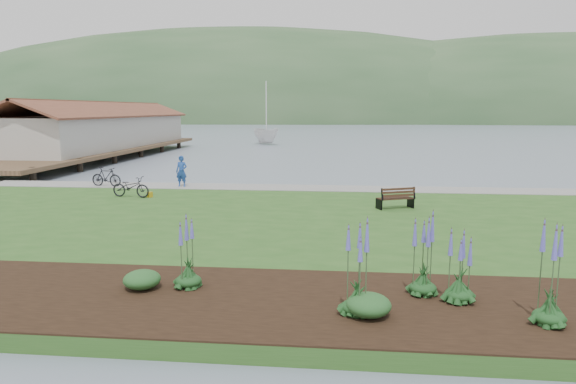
% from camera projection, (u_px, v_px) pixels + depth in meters
% --- Properties ---
extents(ground, '(600.00, 600.00, 0.00)m').
position_uv_depth(ground, '(266.00, 222.00, 21.31)').
color(ground, slate).
rests_on(ground, ground).
extents(lawn, '(34.00, 20.00, 0.40)m').
position_uv_depth(lawn, '(259.00, 229.00, 19.31)').
color(lawn, '#28511C').
rests_on(lawn, ground).
extents(shoreline_path, '(34.00, 2.20, 0.03)m').
position_uv_depth(shoreline_path, '(284.00, 188.00, 28.02)').
color(shoreline_path, gray).
rests_on(shoreline_path, lawn).
extents(garden_bed, '(24.00, 4.40, 0.04)m').
position_uv_depth(garden_bed, '(337.00, 303.00, 11.32)').
color(garden_bed, black).
rests_on(garden_bed, lawn).
extents(far_hillside, '(580.00, 80.00, 38.00)m').
position_uv_depth(far_hillside, '(388.00, 122.00, 186.26)').
color(far_hillside, '#2F512D').
rests_on(far_hillside, ground).
extents(pier_pavilion, '(8.00, 36.00, 5.40)m').
position_uv_depth(pier_pavilion, '(103.00, 130.00, 49.93)').
color(pier_pavilion, '#4C3826').
rests_on(pier_pavilion, ground).
extents(park_bench, '(1.70, 1.19, 0.98)m').
position_uv_depth(park_bench, '(396.00, 198.00, 22.06)').
color(park_bench, black).
rests_on(park_bench, lawn).
extents(person, '(0.79, 0.58, 2.03)m').
position_uv_depth(person, '(181.00, 169.00, 28.16)').
color(person, '#204493').
rests_on(person, lawn).
extents(bicycle_a, '(0.97, 2.03, 1.02)m').
position_uv_depth(bicycle_a, '(131.00, 187.00, 24.97)').
color(bicycle_a, black).
rests_on(bicycle_a, lawn).
extents(bicycle_b, '(0.80, 1.86, 1.08)m').
position_uv_depth(bicycle_b, '(106.00, 177.00, 28.42)').
color(bicycle_b, black).
rests_on(bicycle_b, lawn).
extents(sailboat, '(13.96, 14.02, 26.56)m').
position_uv_depth(sailboat, '(266.00, 144.00, 68.71)').
color(sailboat, silver).
rests_on(sailboat, ground).
extents(pannier, '(0.24, 0.29, 0.26)m').
position_uv_depth(pannier, '(150.00, 195.00, 24.98)').
color(pannier, '#B99115').
rests_on(pannier, lawn).
extents(echium_0, '(0.62, 0.62, 2.23)m').
position_uv_depth(echium_0, '(357.00, 272.00, 10.50)').
color(echium_0, '#163D19').
rests_on(echium_0, garden_bed).
extents(echium_1, '(0.62, 0.62, 2.14)m').
position_uv_depth(echium_1, '(424.00, 258.00, 11.65)').
color(echium_1, '#163D19').
rests_on(echium_1, garden_bed).
extents(echium_2, '(0.62, 0.62, 2.23)m').
position_uv_depth(echium_2, '(551.00, 283.00, 10.00)').
color(echium_2, '#163D19').
rests_on(echium_2, garden_bed).
extents(echium_4, '(0.62, 0.62, 2.07)m').
position_uv_depth(echium_4, '(188.00, 255.00, 12.14)').
color(echium_4, '#163D19').
rests_on(echium_4, garden_bed).
extents(echium_5, '(0.62, 0.62, 1.74)m').
position_uv_depth(echium_5, '(460.00, 271.00, 11.25)').
color(echium_5, '#163D19').
rests_on(echium_5, garden_bed).
extents(shrub_0, '(0.88, 0.88, 0.44)m').
position_uv_depth(shrub_0, '(142.00, 279.00, 12.13)').
color(shrub_0, '#1E4C21').
rests_on(shrub_0, garden_bed).
extents(shrub_1, '(0.93, 0.93, 0.47)m').
position_uv_depth(shrub_1, '(369.00, 305.00, 10.52)').
color(shrub_1, '#1E4C21').
rests_on(shrub_1, garden_bed).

